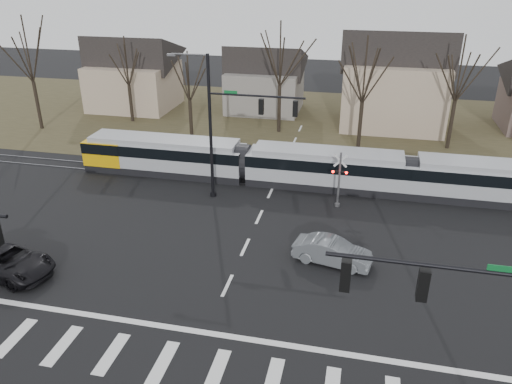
% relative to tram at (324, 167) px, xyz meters
% --- Properties ---
extents(ground, '(140.00, 140.00, 0.00)m').
position_rel_tram_xyz_m(ground, '(-3.72, -16.00, -1.59)').
color(ground, black).
extents(grass_verge, '(140.00, 28.00, 0.01)m').
position_rel_tram_xyz_m(grass_verge, '(-3.72, 16.00, -1.58)').
color(grass_verge, '#38331E').
rests_on(grass_verge, ground).
extents(crosswalk, '(27.00, 2.60, 0.01)m').
position_rel_tram_xyz_m(crosswalk, '(-3.72, -20.00, -1.58)').
color(crosswalk, silver).
rests_on(crosswalk, ground).
extents(stop_line, '(28.00, 0.35, 0.01)m').
position_rel_tram_xyz_m(stop_line, '(-3.72, -17.80, -1.58)').
color(stop_line, silver).
rests_on(stop_line, ground).
extents(lane_dashes, '(0.18, 30.00, 0.01)m').
position_rel_tram_xyz_m(lane_dashes, '(-3.72, -0.00, -1.58)').
color(lane_dashes, silver).
rests_on(lane_dashes, ground).
extents(rail_pair, '(90.00, 1.52, 0.06)m').
position_rel_tram_xyz_m(rail_pair, '(-3.72, -0.20, -1.56)').
color(rail_pair, '#59595E').
rests_on(rail_pair, ground).
extents(tram, '(38.44, 2.85, 2.91)m').
position_rel_tram_xyz_m(tram, '(0.00, 0.00, 0.00)').
color(tram, gray).
rests_on(tram, ground).
extents(sedan, '(3.21, 5.01, 1.46)m').
position_rel_tram_xyz_m(sedan, '(1.50, -10.58, -0.86)').
color(sedan, slate).
rests_on(sedan, ground).
extents(suv, '(4.76, 6.60, 1.55)m').
position_rel_tram_xyz_m(suv, '(-15.80, -15.49, -0.81)').
color(suv, black).
rests_on(suv, ground).
extents(signal_pole_near_right, '(6.72, 0.44, 8.00)m').
position_rel_tram_xyz_m(signal_pole_near_right, '(6.40, -22.00, 3.58)').
color(signal_pole_near_right, black).
rests_on(signal_pole_near_right, ground).
extents(signal_pole_far, '(9.28, 0.44, 10.20)m').
position_rel_tram_xyz_m(signal_pole_far, '(-6.13, -3.50, 4.11)').
color(signal_pole_far, black).
rests_on(signal_pole_far, ground).
extents(rail_crossing_signal, '(1.08, 0.36, 4.00)m').
position_rel_tram_xyz_m(rail_crossing_signal, '(1.28, -3.21, 0.30)').
color(rail_crossing_signal, '#59595B').
rests_on(rail_crossing_signal, ground).
extents(tree_row, '(59.20, 7.20, 10.00)m').
position_rel_tram_xyz_m(tree_row, '(-1.72, 10.00, 3.41)').
color(tree_row, black).
rests_on(tree_row, ground).
extents(house_a, '(9.72, 8.64, 8.60)m').
position_rel_tram_xyz_m(house_a, '(-23.72, 18.00, 2.88)').
color(house_a, tan).
rests_on(house_a, ground).
extents(house_b, '(8.64, 7.56, 7.65)m').
position_rel_tram_xyz_m(house_b, '(-8.72, 20.00, 2.38)').
color(house_b, slate).
rests_on(house_b, ground).
extents(house_c, '(10.80, 8.64, 10.10)m').
position_rel_tram_xyz_m(house_c, '(5.28, 17.00, 3.64)').
color(house_c, tan).
rests_on(house_c, ground).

